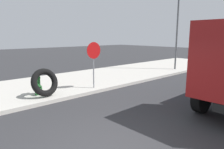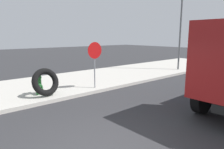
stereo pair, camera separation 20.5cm
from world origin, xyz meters
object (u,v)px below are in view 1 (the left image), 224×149
loose_tire (45,82)px  street_light_pole (178,22)px  fire_hydrant (38,84)px  stop_sign (94,56)px

loose_tire → street_light_pole: bearing=1.3°
fire_hydrant → stop_sign: (2.43, -0.66, 1.04)m
fire_hydrant → stop_sign: bearing=-15.3°
stop_sign → street_light_pole: 8.10m
fire_hydrant → loose_tire: loose_tire is taller
fire_hydrant → loose_tire: (0.13, -0.43, 0.13)m
fire_hydrant → street_light_pole: 10.70m
fire_hydrant → stop_sign: stop_sign is taller
stop_sign → street_light_pole: bearing=3.4°
stop_sign → fire_hydrant: bearing=164.7°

